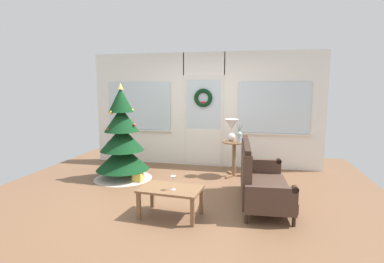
% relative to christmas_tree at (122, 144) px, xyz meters
% --- Properties ---
extents(ground_plane, '(6.76, 6.76, 0.00)m').
position_rel_christmas_tree_xyz_m(ground_plane, '(1.38, -0.72, -0.70)').
color(ground_plane, brown).
extents(back_wall_with_door, '(5.20, 0.19, 2.55)m').
position_rel_christmas_tree_xyz_m(back_wall_with_door, '(1.38, 1.36, 0.59)').
color(back_wall_with_door, white).
rests_on(back_wall_with_door, ground).
extents(christmas_tree, '(1.13, 1.13, 1.86)m').
position_rel_christmas_tree_xyz_m(christmas_tree, '(0.00, 0.00, 0.00)').
color(christmas_tree, '#4C331E').
rests_on(christmas_tree, ground).
extents(settee_sofa, '(0.81, 1.64, 0.96)m').
position_rel_christmas_tree_xyz_m(settee_sofa, '(2.59, -0.80, -0.32)').
color(settee_sofa, black).
rests_on(settee_sofa, ground).
extents(side_table, '(0.50, 0.48, 0.71)m').
position_rel_christmas_tree_xyz_m(side_table, '(2.13, 0.59, -0.19)').
color(side_table, brown).
rests_on(side_table, ground).
extents(table_lamp, '(0.28, 0.28, 0.44)m').
position_rel_christmas_tree_xyz_m(table_lamp, '(2.07, 0.63, 0.30)').
color(table_lamp, silver).
rests_on(table_lamp, side_table).
extents(flower_vase, '(0.11, 0.10, 0.35)m').
position_rel_christmas_tree_xyz_m(flower_vase, '(2.23, 0.53, 0.13)').
color(flower_vase, '#99ADBC').
rests_on(flower_vase, side_table).
extents(coffee_table, '(0.88, 0.59, 0.41)m').
position_rel_christmas_tree_xyz_m(coffee_table, '(1.41, -1.53, -0.35)').
color(coffee_table, brown).
rests_on(coffee_table, ground).
extents(wine_glass, '(0.08, 0.08, 0.20)m').
position_rel_christmas_tree_xyz_m(wine_glass, '(1.47, -1.59, -0.15)').
color(wine_glass, silver).
rests_on(wine_glass, coffee_table).
extents(gift_box, '(0.18, 0.16, 0.18)m').
position_rel_christmas_tree_xyz_m(gift_box, '(0.37, -0.17, -0.61)').
color(gift_box, '#D8C64C').
rests_on(gift_box, ground).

